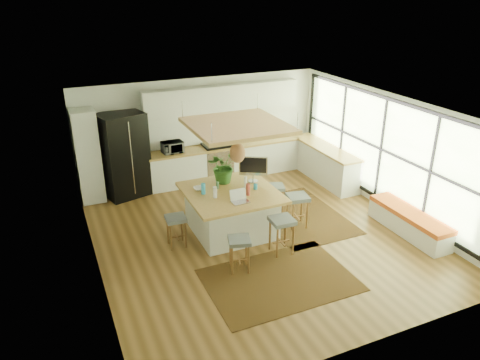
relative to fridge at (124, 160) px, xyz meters
name	(u,v)px	position (x,y,z in m)	size (l,w,h in m)	color
floor	(258,235)	(2.12, -3.16, -0.93)	(7.00, 7.00, 0.00)	#543818
ceiling	(260,110)	(2.12, -3.16, 1.78)	(7.00, 7.00, 0.00)	white
wall_back	(201,129)	(2.12, 0.34, 0.42)	(6.50, 6.50, 0.00)	silver
wall_front	(373,268)	(2.12, -6.66, 0.42)	(6.50, 6.50, 0.00)	silver
wall_left	(91,205)	(-1.13, -3.16, 0.42)	(7.00, 7.00, 0.00)	silver
wall_right	(388,154)	(5.37, -3.16, 0.42)	(7.00, 7.00, 0.00)	silver
window_wall	(388,152)	(5.34, -3.16, 0.47)	(0.10, 6.20, 2.60)	black
pantry	(88,157)	(-0.83, 0.02, 0.20)	(0.55, 0.60, 2.25)	silver
back_counter_base	(225,162)	(2.67, 0.02, -0.49)	(4.20, 0.60, 0.88)	silver
back_counter_top	(225,146)	(2.67, 0.02, -0.03)	(4.24, 0.64, 0.05)	olive
backsplash	(221,127)	(2.67, 0.32, 0.43)	(4.20, 0.02, 0.80)	white
upper_cabinets	(223,99)	(2.67, 0.16, 1.22)	(4.20, 0.34, 0.70)	silver
range	(217,161)	(2.42, 0.02, -0.43)	(0.76, 0.62, 1.00)	#A5A5AA
right_counter_base	(324,164)	(5.05, -1.16, -0.49)	(0.60, 2.50, 0.88)	silver
right_counter_top	(325,147)	(5.05, -1.16, -0.03)	(0.64, 2.54, 0.05)	olive
window_bench	(409,222)	(5.07, -4.36, -0.68)	(0.52, 2.00, 0.50)	silver
ceiling_panel	(237,139)	(1.82, -2.76, 1.12)	(1.86, 1.86, 0.80)	olive
rug_near	(279,280)	(1.77, -4.75, -0.92)	(2.60, 1.80, 0.01)	black
rug_right	(299,216)	(3.35, -2.76, -0.92)	(1.80, 2.60, 0.01)	black
fridge	(124,160)	(0.00, 0.00, 0.00)	(1.04, 0.81, 2.09)	black
island	(231,211)	(1.67, -2.76, -0.46)	(1.85, 1.85, 0.93)	olive
stool_near_left	(239,253)	(1.25, -4.16, -0.57)	(0.39, 0.39, 0.66)	#4E5456
stool_near_right	(281,236)	(2.24, -3.94, -0.57)	(0.44, 0.44, 0.75)	#4E5456
stool_right_front	(297,211)	(3.06, -3.14, -0.57)	(0.43, 0.43, 0.73)	#4E5456
stool_right_back	(275,197)	(2.95, -2.33, -0.57)	(0.38, 0.38, 0.65)	#4E5456
stool_left_side	(176,230)	(0.44, -2.88, -0.57)	(0.39, 0.39, 0.66)	#4E5456
laptop	(240,197)	(1.64, -3.31, 0.12)	(0.34, 0.36, 0.26)	#A5A5AA
monitor	(253,170)	(2.31, -2.48, 0.26)	(0.63, 0.22, 0.58)	#A5A5AA
microwave	(172,146)	(1.22, 0.01, 0.18)	(0.52, 0.29, 0.35)	#A5A5AA
island_plant	(223,169)	(1.71, -2.24, 0.29)	(0.66, 0.74, 0.57)	#1E4C19
island_bowl	(199,189)	(1.09, -2.43, 0.03)	(0.23, 0.23, 0.06)	white
island_bottle_0	(204,190)	(1.12, -2.66, 0.10)	(0.07, 0.07, 0.19)	#39B3E6
island_bottle_1	(215,193)	(1.27, -2.91, 0.10)	(0.07, 0.07, 0.19)	silver
island_bottle_2	(248,191)	(1.92, -3.06, 0.10)	(0.07, 0.07, 0.19)	#A03F35
island_bottle_3	(245,183)	(2.02, -2.71, 0.10)	(0.07, 0.07, 0.19)	white
island_bottle_4	(218,184)	(1.47, -2.51, 0.10)	(0.07, 0.07, 0.19)	#4D805B
island_bottle_5	(255,185)	(2.17, -2.86, 0.10)	(0.07, 0.07, 0.19)	#39B3E6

